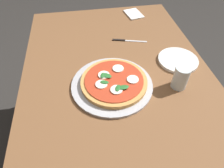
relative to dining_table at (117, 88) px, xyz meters
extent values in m
plane|color=#2D2B28|center=(0.00, 0.00, -0.62)|extent=(6.00, 6.00, 0.00)
cube|color=brown|center=(0.00, 0.00, 0.09)|extent=(1.24, 0.85, 0.04)
cube|color=brown|center=(-0.54, -0.34, -0.28)|extent=(0.07, 0.07, 0.69)
cube|color=brown|center=(-0.54, 0.34, -0.28)|extent=(0.07, 0.07, 0.69)
cylinder|color=#B2B2B7|center=(0.08, -0.04, 0.11)|extent=(0.34, 0.34, 0.01)
cylinder|color=tan|center=(0.08, -0.03, 0.13)|extent=(0.28, 0.28, 0.02)
cylinder|color=#B7381E|center=(0.08, -0.03, 0.14)|extent=(0.24, 0.24, 0.00)
cylinder|color=white|center=(0.14, -0.03, 0.14)|extent=(0.05, 0.05, 0.00)
cylinder|color=white|center=(0.09, 0.05, 0.14)|extent=(0.05, 0.05, 0.00)
cylinder|color=white|center=(0.02, 0.00, 0.14)|extent=(0.05, 0.05, 0.00)
cylinder|color=white|center=(0.05, -0.07, 0.14)|extent=(0.05, 0.05, 0.00)
cylinder|color=white|center=(0.10, -0.08, 0.14)|extent=(0.05, 0.05, 0.00)
ellipsoid|color=#286B2D|center=(0.13, -0.02, 0.15)|extent=(0.04, 0.03, 0.00)
ellipsoid|color=#286B2D|center=(0.13, 0.00, 0.15)|extent=(0.03, 0.04, 0.00)
ellipsoid|color=#286B2D|center=(0.05, -0.07, 0.15)|extent=(0.04, 0.03, 0.00)
ellipsoid|color=#286B2D|center=(0.09, -0.07, 0.15)|extent=(0.03, 0.04, 0.00)
ellipsoid|color=#286B2D|center=(0.06, -0.06, 0.15)|extent=(0.05, 0.05, 0.00)
cylinder|color=white|center=(-0.03, 0.30, 0.11)|extent=(0.19, 0.19, 0.01)
cube|color=white|center=(-0.51, 0.20, 0.11)|extent=(0.15, 0.11, 0.01)
cube|color=black|center=(-0.24, 0.05, 0.11)|extent=(0.03, 0.07, 0.01)
cube|color=silver|center=(-0.22, 0.14, 0.11)|extent=(0.04, 0.11, 0.00)
cylinder|color=silver|center=(0.13, 0.24, 0.16)|extent=(0.06, 0.06, 0.10)
camera|label=1|loc=(0.66, -0.13, 0.73)|focal=32.50mm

